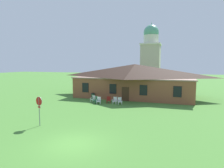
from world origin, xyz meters
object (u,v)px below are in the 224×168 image
Objects in this scene: lawn_chair_by_porch at (93,98)px; lawn_chair_right_end at (115,100)px; lawn_chair_near_door at (96,100)px; trash_bin at (93,96)px; stop_sign at (39,105)px; lawn_chair_far_side at (120,101)px; lawn_chair_left_end at (99,100)px; lawn_chair_middle at (109,100)px.

lawn_chair_right_end is (3.39, -0.24, 0.00)m from lawn_chair_by_porch.
lawn_chair_by_porch is 1.10m from lawn_chair_near_door.
trash_bin reaches higher than lawn_chair_near_door.
stop_sign reaches higher than lawn_chair_by_porch.
stop_sign reaches higher than lawn_chair_far_side.
stop_sign is 11.32m from lawn_chair_by_porch.
lawn_chair_left_end is at bearing -159.79° from lawn_chair_right_end.
lawn_chair_by_porch and lawn_chair_left_end have the same top height.
lawn_chair_right_end is at bearing -25.80° from trash_bin.
lawn_chair_near_door is at bearing -168.44° from lawn_chair_right_end.
lawn_chair_middle is at bearing 173.75° from lawn_chair_right_end.
trash_bin is at bearing 156.77° from lawn_chair_far_side.
lawn_chair_by_porch is 1.64m from lawn_chair_left_end.
lawn_chair_far_side is (4.13, -0.33, 0.00)m from lawn_chair_by_porch.
trash_bin is (-4.99, 2.14, -0.00)m from lawn_chair_far_side.
lawn_chair_by_porch is 1.00× the size of lawn_chair_far_side.
lawn_chair_by_porch is 1.00× the size of lawn_chair_left_end.
lawn_chair_near_door and lawn_chair_right_end have the same top height.
lawn_chair_far_side is (0.74, -0.09, 0.00)m from lawn_chair_right_end.
lawn_chair_right_end is 4.72m from trash_bin.
lawn_chair_middle and lawn_chair_right_end have the same top height.
lawn_chair_far_side is at bearing 68.52° from stop_sign.
lawn_chair_near_door is 1.00× the size of lawn_chair_middle.
lawn_chair_near_door is (0.95, 10.46, -1.37)m from stop_sign.
trash_bin reaches higher than lawn_chair_middle.
lawn_chair_near_door is at bearing -172.41° from lawn_chair_far_side.
lawn_chair_left_end is 3.55m from trash_bin.
lawn_chair_right_end is at bearing 72.09° from stop_sign.
stop_sign is 2.69× the size of trash_bin.
trash_bin reaches higher than lawn_chair_far_side.
lawn_chair_near_door and lawn_chair_far_side have the same top height.
lawn_chair_by_porch is at bearing 135.71° from lawn_chair_near_door.
lawn_chair_middle is at bearing -30.51° from trash_bin.
lawn_chair_far_side is (3.34, 0.45, 0.00)m from lawn_chair_near_door.
lawn_chair_right_end is at bearing -6.25° from lawn_chair_middle.
trash_bin is (-4.25, 2.05, -0.00)m from lawn_chair_right_end.
stop_sign is 11.64m from lawn_chair_right_end.
trash_bin is (-3.31, 1.95, -0.00)m from lawn_chair_middle.
stop_sign is 2.75× the size of lawn_chair_middle.
stop_sign reaches higher than lawn_chair_left_end.
lawn_chair_left_end is at bearing 81.89° from stop_sign.
trash_bin is at bearing 149.49° from lawn_chair_middle.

